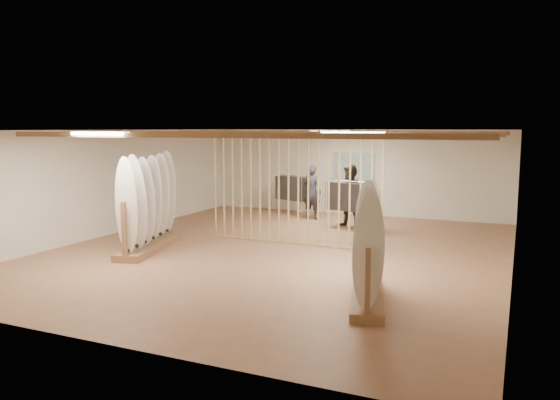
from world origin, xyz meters
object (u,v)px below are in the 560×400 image
at_px(rack_left, 149,218).
at_px(clothing_rack_b, 348,197).
at_px(clothing_rack_a, 291,188).
at_px(rack_right, 368,262).
at_px(shopper_a, 312,188).
at_px(shopper_b, 351,192).

distance_m(rack_left, clothing_rack_b, 5.71).
bearing_deg(clothing_rack_a, rack_right, -38.82).
relative_size(rack_right, clothing_rack_b, 1.70).
bearing_deg(clothing_rack_a, shopper_a, -9.39).
xyz_separation_m(clothing_rack_a, shopper_a, (0.93, -0.53, 0.10)).
height_order(clothing_rack_a, shopper_a, shopper_a).
bearing_deg(clothing_rack_a, rack_left, -78.93).
xyz_separation_m(rack_left, clothing_rack_a, (1.01, 6.19, 0.12)).
distance_m(rack_left, rack_right, 5.92).
relative_size(shopper_a, shopper_b, 0.94).
bearing_deg(rack_left, shopper_b, 38.41).
xyz_separation_m(rack_left, shopper_a, (1.95, 5.66, 0.22)).
bearing_deg(rack_left, shopper_a, 56.39).
bearing_deg(clothing_rack_b, shopper_a, 158.46).
relative_size(clothing_rack_a, shopper_a, 0.69).
bearing_deg(shopper_b, rack_right, -51.78).
distance_m(rack_right, clothing_rack_b, 6.57).
distance_m(rack_right, shopper_a, 8.22).
relative_size(rack_left, clothing_rack_b, 1.98).
height_order(rack_left, clothing_rack_b, rack_left).
bearing_deg(shopper_a, rack_left, 80.02).
xyz_separation_m(rack_left, clothing_rack_b, (3.47, 4.53, 0.16)).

